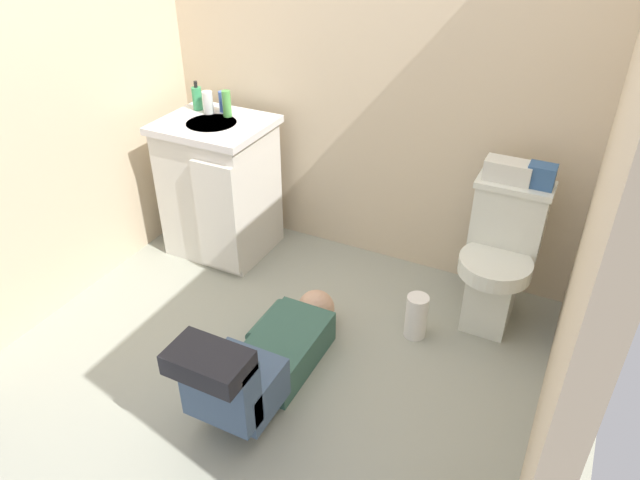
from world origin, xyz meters
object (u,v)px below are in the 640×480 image
Objects in this scene: vanity_cabinet at (220,187)px; tissue_box at (508,171)px; person_plumber at (263,359)px; bottle_green at (227,104)px; toilet at (499,258)px; toiletry_bag at (541,176)px; paper_towel_roll at (416,316)px; bottle_white at (208,102)px; faucet at (227,105)px; bottle_blue at (223,102)px; soap_dispenser at (197,98)px.

vanity_cabinet is 1.63m from tissue_box.
vanity_cabinet is at bearing 132.41° from person_plumber.
bottle_green is (0.02, 0.11, 0.48)m from vanity_cabinet.
toilet is 0.46m from toiletry_bag.
tissue_box is at bearing 5.43° from vanity_cabinet.
vanity_cabinet is at bearing -175.04° from toiletry_bag.
bottle_green is at bearing 164.22° from paper_towel_roll.
tissue_box reaches higher than vanity_cabinet.
bottle_white is (-1.68, -0.05, 0.08)m from tissue_box.
tissue_box is at bearing 180.00° from toiletry_bag.
bottle_white is at bearing -178.34° from tissue_box.
toilet is 0.50m from paper_towel_roll.
bottle_green is at bearing 178.25° from toilet.
bottle_white is at bearing -155.50° from faucet.
faucet is 1.59m from tissue_box.
bottle_blue is at bearing 155.92° from faucet.
soap_dispenser is (-1.82, 0.07, 0.52)m from toilet.
person_plumber is 1.55m from bottle_white.
bottle_green is (-1.60, 0.05, 0.53)m from toilet.
bottle_blue is (-1.67, 0.10, 0.51)m from toilet.
person_plumber is at bearing -51.58° from bottle_green.
toilet is at bearing -139.23° from toiletry_bag.
vanity_cabinet is 0.49m from bottle_green.
soap_dispenser reaches higher than vanity_cabinet.
toiletry_bag reaches higher than person_plumber.
toilet is at bearing 50.61° from person_plumber.
soap_dispenser is 1.75m from paper_towel_roll.
bottle_green reaches higher than bottle_blue.
toilet is at bearing -2.09° from soap_dispenser.
faucet is 0.09× the size of person_plumber.
bottle_green is (-0.81, 1.02, 0.72)m from person_plumber.
bottle_white is (-0.10, -0.04, 0.01)m from faucet.
person_plumber is 9.04× the size of bottle_blue.
person_plumber is 1.55m from bottle_blue.
faucet is 0.85× the size of bottle_blue.
bottle_blue is 0.80× the size of bottle_green.
paper_towel_roll is (1.43, -0.36, -0.76)m from bottle_white.
vanity_cabinet is at bearing -45.09° from bottle_white.
faucet is at bearing 163.03° from paper_towel_roll.
paper_towel_roll is (-0.30, -0.32, -0.25)m from toilet.
bottle_white is at bearing 134.91° from vanity_cabinet.
faucet is 0.19m from soap_dispenser.
faucet is 1.74m from toiletry_bag.
vanity_cabinet is 1.38m from paper_towel_roll.
bottle_green is 0.62× the size of paper_towel_roll.
bottle_blue is at bearing 179.55° from tissue_box.
paper_towel_roll is at bearing -134.65° from toiletry_bag.
toilet is 1.80m from bottle_white.
person_plumber is 4.45× the size of paper_towel_roll.
vanity_cabinet reaches higher than person_plumber.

